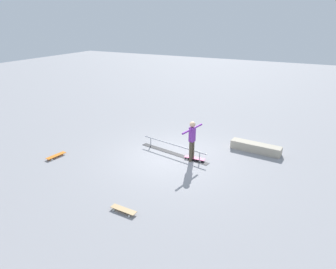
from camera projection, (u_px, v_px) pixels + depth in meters
ground_plane at (174, 157)px, 11.76m from camera, size 60.00×60.00×0.00m
grind_rail at (174, 149)px, 12.00m from camera, size 3.18×0.82×0.42m
skate_ledge at (256, 147)px, 12.21m from camera, size 2.04×0.61×0.34m
skater_main at (192, 138)px, 11.16m from camera, size 0.31×1.26×1.57m
skateboard_main at (195, 158)px, 11.51m from camera, size 0.81×0.28×0.09m
loose_skateboard_orange at (56, 156)px, 11.72m from camera, size 0.34×0.82×0.09m
loose_skateboard_natural at (124, 210)px, 8.43m from camera, size 0.81×0.29×0.09m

